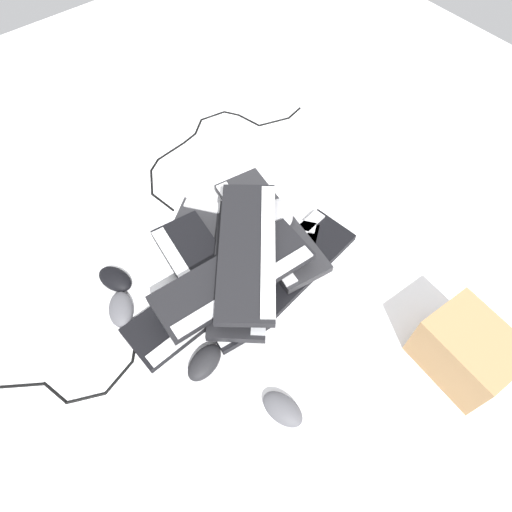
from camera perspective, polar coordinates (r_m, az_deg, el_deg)
name	(u,v)px	position (r m, az deg, el deg)	size (l,w,h in m)	color
ground_plane	(238,269)	(1.34, -2.27, -1.64)	(3.20, 3.20, 0.00)	white
keyboard_0	(202,302)	(1.28, -6.80, -5.70)	(0.45, 0.17, 0.03)	black
keyboard_1	(289,267)	(1.33, 4.14, -1.43)	(0.46, 0.21, 0.03)	black
keyboard_2	(245,231)	(1.40, -1.42, 3.18)	(0.38, 0.44, 0.03)	#232326
keyboard_3	(207,277)	(1.28, -6.12, -2.59)	(0.20, 0.46, 0.03)	black
keyboard_4	(269,226)	(1.37, 1.69, 3.76)	(0.21, 0.46, 0.03)	#232326
keyboard_5	(242,266)	(1.26, -1.76, -1.24)	(0.40, 0.43, 0.03)	black
keyboard_6	(234,278)	(1.21, -2.77, -2.73)	(0.45, 0.18, 0.03)	black
keyboard_7	(248,249)	(1.22, -0.99, 0.83)	(0.40, 0.43, 0.03)	black
mouse_0	(281,213)	(1.36, 3.19, 5.36)	(0.11, 0.07, 0.04)	#B7B7BC
mouse_1	(283,409)	(1.16, 3.35, -18.55)	(0.11, 0.07, 0.04)	#4C4C51
mouse_2	(204,362)	(1.20, -6.46, -13.08)	(0.11, 0.07, 0.04)	black
mouse_3	(256,225)	(1.33, -0.01, 3.93)	(0.11, 0.07, 0.04)	silver
mouse_4	(121,309)	(1.31, -16.52, -6.40)	(0.11, 0.07, 0.04)	#4C4C51
mouse_5	(115,279)	(1.36, -17.19, -2.77)	(0.11, 0.07, 0.04)	black
mouse_6	(284,254)	(1.31, 3.56, 0.19)	(0.11, 0.07, 0.04)	#4C4C51
cable_0	(210,140)	(1.69, -5.76, 14.18)	(0.67, 0.30, 0.01)	black
cable_1	(21,376)	(1.34, -27.28, -13.18)	(0.69, 0.42, 0.01)	black
cardboard_box	(466,351)	(1.25, 24.79, -10.73)	(0.21, 0.16, 0.16)	#9E774C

